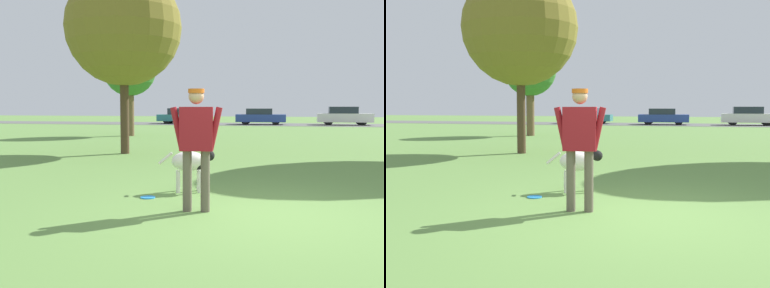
# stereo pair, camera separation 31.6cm
# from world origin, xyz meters

# --- Properties ---
(ground_plane) EXTENTS (120.00, 120.00, 0.00)m
(ground_plane) POSITION_xyz_m (0.00, 0.00, 0.00)
(ground_plane) COLOR #608C42
(far_road_strip) EXTENTS (120.00, 6.00, 0.01)m
(far_road_strip) POSITION_xyz_m (0.00, 31.34, 0.01)
(far_road_strip) COLOR #5B5B59
(far_road_strip) RESTS_ON ground_plane
(person) EXTENTS (0.74, 0.28, 1.74)m
(person) POSITION_xyz_m (-0.93, 0.05, 1.04)
(person) COLOR #665B4C
(person) RESTS_ON ground_plane
(dog) EXTENTS (0.98, 0.49, 0.73)m
(dog) POSITION_xyz_m (-1.33, 1.47, 0.51)
(dog) COLOR silver
(dog) RESTS_ON ground_plane
(frisbee) EXTENTS (0.24, 0.24, 0.02)m
(frisbee) POSITION_xyz_m (-1.90, 0.80, 0.01)
(frisbee) COLOR #268CE5
(frisbee) RESTS_ON ground_plane
(tree_near_left) EXTENTS (3.61, 3.61, 5.73)m
(tree_near_left) POSITION_xyz_m (-4.77, 7.24, 3.92)
(tree_near_left) COLOR #4C3826
(tree_near_left) RESTS_ON ground_plane
(tree_far_left) EXTENTS (2.68, 2.68, 4.69)m
(tree_far_left) POSITION_xyz_m (-7.64, 15.41, 3.31)
(tree_far_left) COLOR brown
(tree_far_left) RESTS_ON ground_plane
(parked_car_teal) EXTENTS (4.47, 1.84, 1.33)m
(parked_car_teal) POSITION_xyz_m (-8.82, 31.54, 0.66)
(parked_car_teal) COLOR teal
(parked_car_teal) RESTS_ON ground_plane
(parked_car_blue) EXTENTS (4.06, 1.90, 1.31)m
(parked_car_blue) POSITION_xyz_m (-2.18, 31.00, 0.65)
(parked_car_blue) COLOR #284293
(parked_car_blue) RESTS_ON ground_plane
(parked_car_white) EXTENTS (4.23, 1.69, 1.47)m
(parked_car_white) POSITION_xyz_m (4.41, 31.54, 0.72)
(parked_car_white) COLOR white
(parked_car_white) RESTS_ON ground_plane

